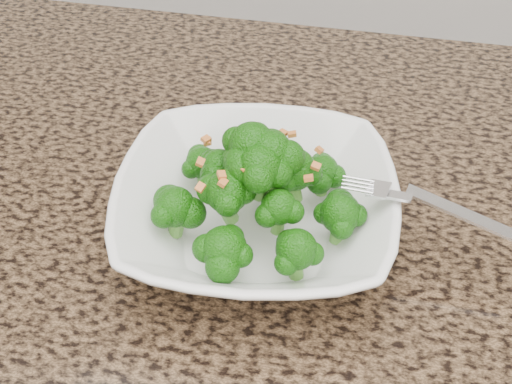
# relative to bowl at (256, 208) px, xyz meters

# --- Properties ---
(granite_counter) EXTENTS (1.64, 1.04, 0.03)m
(granite_counter) POSITION_rel_bowl_xyz_m (0.03, -0.11, -0.05)
(granite_counter) COLOR brown
(granite_counter) RESTS_ON cabinet
(bowl) EXTENTS (0.28, 0.28, 0.06)m
(bowl) POSITION_rel_bowl_xyz_m (0.00, 0.00, 0.00)
(bowl) COLOR white
(bowl) RESTS_ON granite_counter
(broccoli_pile) EXTENTS (0.22, 0.22, 0.07)m
(broccoli_pile) POSITION_rel_bowl_xyz_m (0.00, 0.00, 0.06)
(broccoli_pile) COLOR #19660B
(broccoli_pile) RESTS_ON bowl
(garlic_topping) EXTENTS (0.13, 0.13, 0.01)m
(garlic_topping) POSITION_rel_bowl_xyz_m (0.00, 0.00, 0.10)
(garlic_topping) COLOR orange
(garlic_topping) RESTS_ON broccoli_pile
(fork) EXTENTS (0.18, 0.06, 0.01)m
(fork) POSITION_rel_bowl_xyz_m (0.12, 0.00, 0.04)
(fork) COLOR silver
(fork) RESTS_ON bowl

